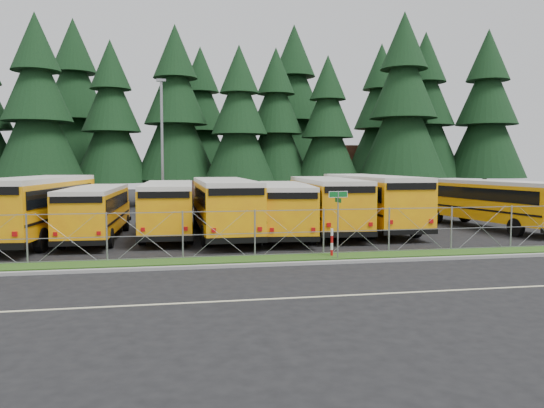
{
  "coord_description": "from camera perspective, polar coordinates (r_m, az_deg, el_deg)",
  "views": [
    {
      "loc": [
        -7.36,
        -22.89,
        3.95
      ],
      "look_at": [
        -2.33,
        4.0,
        1.84
      ],
      "focal_mm": 35.0,
      "sensor_mm": 36.0,
      "label": 1
    }
  ],
  "objects": [
    {
      "name": "conifer_7",
      "position": [
        51.66,
        13.92,
        9.86
      ],
      "size": [
        8.11,
        8.11,
        17.93
      ],
      "primitive_type": null,
      "color": "black",
      "rests_on": "ground"
    },
    {
      "name": "bus_east",
      "position": [
        34.37,
        22.44,
        -0.07
      ],
      "size": [
        4.33,
        11.41,
        2.92
      ],
      "primitive_type": null,
      "rotation": [
        0.0,
        0.0,
        0.16
      ],
      "color": "#FFAC08",
      "rests_on": "ground"
    },
    {
      "name": "curb",
      "position": [
        21.47,
        9.7,
        -6.08
      ],
      "size": [
        50.0,
        0.25,
        0.12
      ],
      "primitive_type": "cube",
      "color": "gray",
      "rests_on": "ground"
    },
    {
      "name": "grass_verge",
      "position": [
        22.77,
        8.47,
        -5.54
      ],
      "size": [
        50.0,
        1.4,
        0.06
      ],
      "primitive_type": "cube",
      "color": "#1C4413",
      "rests_on": "ground"
    },
    {
      "name": "chainlink_fence",
      "position": [
        23.28,
        7.94,
        -2.9
      ],
      "size": [
        44.0,
        0.1,
        2.0
      ],
      "primitive_type": null,
      "color": "gray",
      "rests_on": "ground"
    },
    {
      "name": "conifer_2",
      "position": [
        50.19,
        -16.87,
        8.25
      ],
      "size": [
        6.75,
        6.75,
        14.94
      ],
      "primitive_type": null,
      "color": "black",
      "rests_on": "ground"
    },
    {
      "name": "light_standard",
      "position": [
        40.5,
        -11.74,
        6.52
      ],
      "size": [
        0.7,
        0.35,
        10.14
      ],
      "color": "gray",
      "rests_on": "ground"
    },
    {
      "name": "conifer_4",
      "position": [
        47.85,
        -3.53,
        8.31
      ],
      "size": [
        6.52,
        6.52,
        14.41
      ],
      "primitive_type": null,
      "color": "black",
      "rests_on": "ground"
    },
    {
      "name": "conifer_6",
      "position": [
        50.55,
        5.99,
        7.86
      ],
      "size": [
        6.34,
        6.34,
        14.02
      ],
      "primitive_type": null,
      "color": "black",
      "rests_on": "ground"
    },
    {
      "name": "street_sign",
      "position": [
        21.83,
        7.12,
        -0.65
      ],
      "size": [
        0.83,
        0.55,
        2.81
      ],
      "color": "gray",
      "rests_on": "ground"
    },
    {
      "name": "conifer_10",
      "position": [
        57.59,
        -20.42,
        9.36
      ],
      "size": [
        8.31,
        8.31,
        18.37
      ],
      "primitive_type": null,
      "color": "black",
      "rests_on": "ground"
    },
    {
      "name": "conifer_8",
      "position": [
        56.58,
        16.07,
        8.93
      ],
      "size": [
        7.74,
        7.74,
        17.13
      ],
      "primitive_type": null,
      "color": "black",
      "rests_on": "ground"
    },
    {
      "name": "bus_5",
      "position": [
        30.45,
        5.75,
        -0.13
      ],
      "size": [
        3.61,
        11.96,
        3.09
      ],
      "primitive_type": null,
      "rotation": [
        0.0,
        0.0,
        -0.07
      ],
      "color": "#FFAC08",
      "rests_on": "ground"
    },
    {
      "name": "conifer_13",
      "position": [
        61.1,
        11.62,
        8.69
      ],
      "size": [
        7.77,
        7.77,
        17.19
      ],
      "primitive_type": null,
      "color": "black",
      "rests_on": "ground"
    },
    {
      "name": "bus_3",
      "position": [
        28.43,
        -5.25,
        -0.45
      ],
      "size": [
        2.95,
        11.83,
        3.09
      ],
      "primitive_type": null,
      "rotation": [
        0.0,
        0.0,
        0.01
      ],
      "color": "#FFAC08",
      "rests_on": "ground"
    },
    {
      "name": "bus_0",
      "position": [
        29.24,
        -23.62,
        -0.51
      ],
      "size": [
        4.45,
        12.67,
        3.25
      ],
      "primitive_type": null,
      "rotation": [
        0.0,
        0.0,
        -0.13
      ],
      "color": "#FFAC08",
      "rests_on": "ground"
    },
    {
      "name": "bus_2",
      "position": [
        29.3,
        -11.12,
        -0.57
      ],
      "size": [
        2.87,
        11.09,
        2.89
      ],
      "primitive_type": null,
      "rotation": [
        0.0,
        0.0,
        -0.02
      ],
      "color": "#FFAC08",
      "rests_on": "ground"
    },
    {
      "name": "bus_6",
      "position": [
        31.79,
        10.36,
        0.14
      ],
      "size": [
        2.92,
        12.32,
        3.23
      ],
      "primitive_type": null,
      "rotation": [
        0.0,
        0.0,
        0.0
      ],
      "color": "#FFAC08",
      "rests_on": "ground"
    },
    {
      "name": "conifer_12",
      "position": [
        58.47,
        2.37,
        9.79
      ],
      "size": [
        8.52,
        8.52,
        18.84
      ],
      "primitive_type": null,
      "color": "black",
      "rests_on": "ground"
    },
    {
      "name": "conifer_9",
      "position": [
        57.12,
        22.08,
        8.7
      ],
      "size": [
        7.72,
        7.72,
        17.07
      ],
      "primitive_type": null,
      "color": "black",
      "rests_on": "ground"
    },
    {
      "name": "conifer_11",
      "position": [
        57.29,
        -7.66,
        8.53
      ],
      "size": [
        7.32,
        7.32,
        16.19
      ],
      "primitive_type": null,
      "color": "black",
      "rests_on": "ground"
    },
    {
      "name": "road_lane_line",
      "position": [
        17.07,
        15.48,
        -9.1
      ],
      "size": [
        50.0,
        0.12,
        0.01
      ],
      "primitive_type": "cube",
      "color": "beige",
      "rests_on": "ground"
    },
    {
      "name": "bus_1",
      "position": [
        28.84,
        -18.37,
        -0.95
      ],
      "size": [
        2.78,
        10.48,
        2.73
      ],
      "primitive_type": null,
      "rotation": [
        0.0,
        0.0,
        -0.03
      ],
      "color": "#FFAC08",
      "rests_on": "ground"
    },
    {
      "name": "conifer_1",
      "position": [
        48.47,
        -23.91,
        9.02
      ],
      "size": [
        7.38,
        7.38,
        16.31
      ],
      "primitive_type": null,
      "color": "black",
      "rests_on": "ground"
    },
    {
      "name": "conifer_3",
      "position": [
        50.26,
        -10.3,
        9.32
      ],
      "size": [
        7.51,
        7.51,
        16.62
      ],
      "primitive_type": null,
      "color": "black",
      "rests_on": "ground"
    },
    {
      "name": "striped_bollard",
      "position": [
        22.51,
        6.45,
        -4.17
      ],
      "size": [
        0.11,
        0.11,
        1.2
      ],
      "primitive_type": "cylinder",
      "color": "#B20C0C",
      "rests_on": "ground"
    },
    {
      "name": "ground",
      "position": [
        24.37,
        7.16,
        -4.94
      ],
      "size": [
        120.0,
        120.0,
        0.0
      ],
      "primitive_type": "plane",
      "color": "black",
      "rests_on": "ground"
    },
    {
      "name": "bus_4",
      "position": [
        28.68,
        1.34,
        -0.63
      ],
      "size": [
        3.99,
        11.11,
        2.85
      ],
      "primitive_type": null,
      "rotation": [
        0.0,
        0.0,
        -0.13
      ],
      "color": "#FFAC08",
      "rests_on": "ground"
    },
    {
      "name": "conifer_5",
      "position": [
        51.19,
        0.42,
        8.34
      ],
      "size": [
        6.74,
        6.74,
        14.9
      ],
      "primitive_type": null,
      "color": "black",
      "rests_on": "ground"
    },
    {
      "name": "brick_building",
      "position": [
        64.3,
        1.4,
        3.57
      ],
      "size": [
        22.0,
        10.0,
        6.0
      ],
      "primitive_type": "cube",
      "color": "brown",
      "rests_on": "ground"
    }
  ]
}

